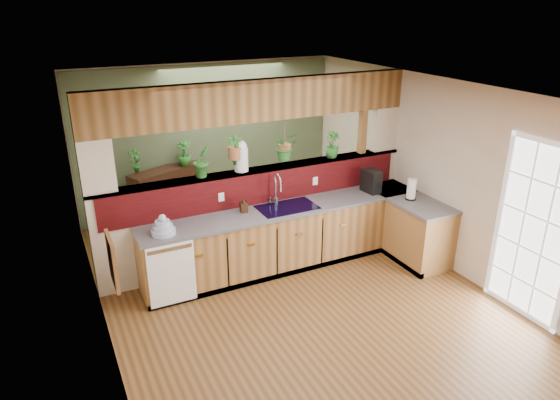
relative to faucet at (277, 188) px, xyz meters
name	(u,v)px	position (x,y,z in m)	size (l,w,h in m)	color
ground	(304,303)	(-0.17, -1.13, -1.14)	(4.60, 7.00, 0.01)	#57381A
ceiling	(309,96)	(-0.17, -1.13, 1.46)	(4.60, 7.00, 0.01)	brown
wall_back	(209,138)	(-0.17, 2.37, 0.16)	(4.60, 0.02, 2.60)	beige
wall_left	(100,249)	(-2.47, -1.13, 0.16)	(0.02, 7.00, 2.60)	beige
wall_right	(455,179)	(2.13, -1.13, 0.16)	(0.02, 7.00, 2.60)	beige
pass_through_partition	(261,182)	(-0.14, 0.22, 0.05)	(4.60, 0.21, 2.60)	beige
pass_through_ledge	(259,170)	(-0.17, 0.22, 0.23)	(4.60, 0.21, 0.04)	brown
header_beam	(258,100)	(-0.17, 0.22, 1.18)	(4.60, 0.15, 0.55)	brown
sage_backwall	(210,139)	(-0.17, 2.35, 0.16)	(4.55, 0.02, 2.55)	#4D5D40
countertop	(327,232)	(0.67, -0.26, -0.70)	(4.14, 1.52, 0.90)	brown
dishwasher	(172,274)	(-1.65, -0.47, -0.69)	(0.58, 0.03, 0.82)	white
navy_sink	(287,212)	(0.08, -0.16, -0.32)	(0.82, 0.50, 0.18)	black
french_door	(533,234)	(2.10, -2.43, -0.09)	(0.06, 1.02, 2.16)	white
framed_print	(113,261)	(-2.44, -1.93, 0.41)	(0.04, 0.35, 0.45)	brown
faucet	(277,188)	(0.00, 0.00, 0.00)	(0.20, 0.20, 0.46)	#B7B7B2
dish_stack	(163,228)	(-1.65, -0.24, -0.16)	(0.30, 0.30, 0.26)	#A4AFD4
soap_dispenser	(244,205)	(-0.52, -0.05, -0.14)	(0.09, 0.10, 0.21)	#3B2815
coffee_maker	(372,182)	(1.47, -0.18, -0.09)	(0.18, 0.30, 0.33)	black
paper_towel	(411,190)	(1.80, -0.67, -0.10)	(0.15, 0.15, 0.33)	black
glass_jar	(241,156)	(-0.43, 0.22, 0.46)	(0.19, 0.19, 0.42)	silver
ledge_plant_left	(202,160)	(-0.97, 0.22, 0.47)	(0.25, 0.20, 0.46)	#225B20
ledge_plant_right	(332,145)	(1.01, 0.22, 0.44)	(0.22, 0.22, 0.38)	#225B20
hanging_plant_a	(235,140)	(-0.51, 0.22, 0.68)	(0.25, 0.21, 0.53)	brown
hanging_plant_b	(285,135)	(0.23, 0.22, 0.67)	(0.39, 0.35, 0.52)	brown
shelving_console	(170,193)	(-1.00, 2.12, -0.64)	(1.36, 0.36, 0.91)	black
shelf_plant_a	(135,161)	(-1.51, 2.12, 0.00)	(0.20, 0.14, 0.39)	#225B20
shelf_plant_b	(184,153)	(-0.70, 2.12, 0.02)	(0.24, 0.24, 0.42)	#225B20
floor_plant	(302,199)	(1.02, 1.14, -0.75)	(0.72, 0.62, 0.80)	#225B20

